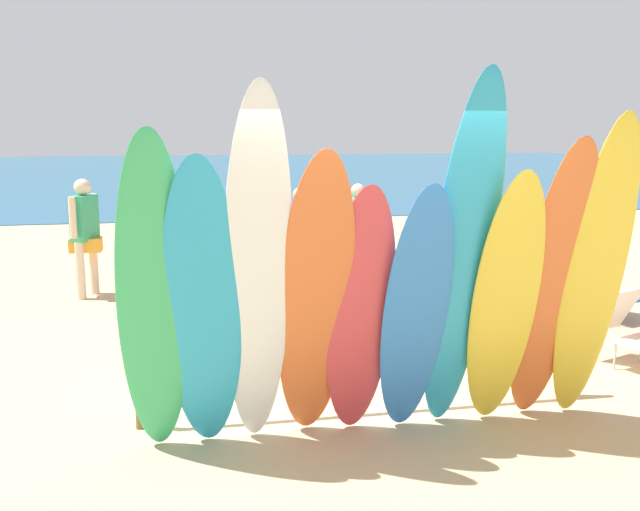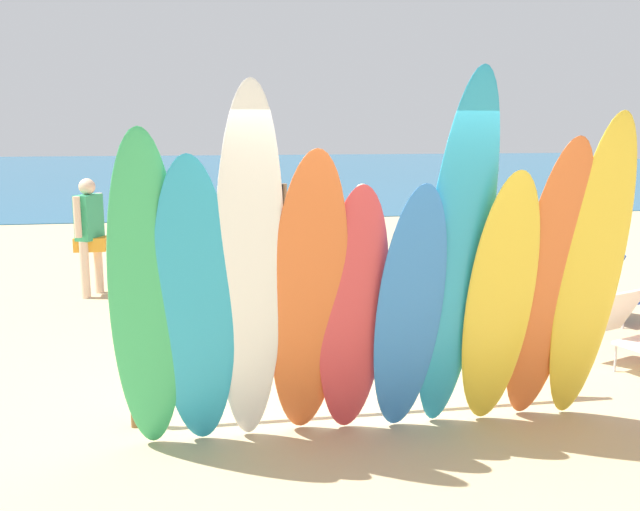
# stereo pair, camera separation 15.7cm
# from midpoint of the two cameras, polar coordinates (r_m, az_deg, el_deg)

# --- Properties ---
(ground) EXTENTS (60.00, 60.00, 0.00)m
(ground) POSITION_cam_midpoint_polar(r_m,az_deg,el_deg) (19.73, -6.82, 3.39)
(ground) COLOR tan
(ocean_water) EXTENTS (60.00, 40.00, 0.02)m
(ocean_water) POSITION_cam_midpoint_polar(r_m,az_deg,el_deg) (38.21, -8.86, 6.75)
(ocean_water) COLOR #235B7F
(ocean_water) RESTS_ON ground
(surfboard_rack) EXTENTS (3.84, 0.07, 0.73)m
(surfboard_rack) POSITION_cam_midpoint_polar(r_m,az_deg,el_deg) (5.98, 2.91, -7.17)
(surfboard_rack) COLOR brown
(surfboard_rack) RESTS_ON ground
(surfboard_green_0) EXTENTS (0.54, 0.63, 2.41)m
(surfboard_green_0) POSITION_cam_midpoint_polar(r_m,az_deg,el_deg) (5.11, -14.12, -3.42)
(surfboard_green_0) COLOR #38B266
(surfboard_green_0) RESTS_ON ground
(surfboard_teal_1) EXTENTS (0.62, 0.67, 2.23)m
(surfboard_teal_1) POSITION_cam_midpoint_polar(r_m,az_deg,el_deg) (5.11, -10.30, -4.28)
(surfboard_teal_1) COLOR #289EC6
(surfboard_teal_1) RESTS_ON ground
(surfboard_white_2) EXTENTS (0.50, 0.80, 2.71)m
(surfboard_white_2) POSITION_cam_midpoint_polar(r_m,az_deg,el_deg) (5.01, -5.98, -1.66)
(surfboard_white_2) COLOR white
(surfboard_white_2) RESTS_ON ground
(surfboard_orange_3) EXTENTS (0.60, 0.78, 2.27)m
(surfboard_orange_3) POSITION_cam_midpoint_polar(r_m,az_deg,el_deg) (5.19, -1.22, -3.70)
(surfboard_orange_3) COLOR orange
(surfboard_orange_3) RESTS_ON ground
(surfboard_red_4) EXTENTS (0.54, 0.59, 2.01)m
(surfboard_red_4) POSITION_cam_midpoint_polar(r_m,az_deg,el_deg) (5.32, 2.41, -4.76)
(surfboard_red_4) COLOR #D13D42
(surfboard_red_4) RESTS_ON ground
(surfboard_blue_5) EXTENTS (0.57, 0.64, 2.02)m
(surfboard_blue_5) POSITION_cam_midpoint_polar(r_m,az_deg,el_deg) (5.39, 6.90, -4.60)
(surfboard_blue_5) COLOR #337AD1
(surfboard_blue_5) RESTS_ON ground
(surfboard_teal_6) EXTENTS (0.59, 0.78, 2.82)m
(surfboard_teal_6) POSITION_cam_midpoint_polar(r_m,az_deg,el_deg) (5.40, 10.60, -0.32)
(surfboard_teal_6) COLOR #289EC6
(surfboard_teal_6) RESTS_ON ground
(surfboard_yellow_7) EXTENTS (0.56, 0.65, 2.10)m
(surfboard_yellow_7) POSITION_cam_midpoint_polar(r_m,az_deg,el_deg) (5.63, 13.90, -3.71)
(surfboard_yellow_7) COLOR yellow
(surfboard_yellow_7) RESTS_ON ground
(surfboard_orange_8) EXTENTS (0.57, 0.73, 2.34)m
(surfboard_orange_8) POSITION_cam_midpoint_polar(r_m,az_deg,el_deg) (5.78, 17.47, -2.32)
(surfboard_orange_8) COLOR orange
(surfboard_orange_8) RESTS_ON ground
(surfboard_yellow_9) EXTENTS (0.54, 0.75, 2.52)m
(surfboard_yellow_9) POSITION_cam_midpoint_polar(r_m,az_deg,el_deg) (5.88, 20.53, -1.41)
(surfboard_yellow_9) COLOR yellow
(surfboard_yellow_9) RESTS_ON ground
(beachgoer_strolling) EXTENTS (0.40, 0.50, 1.53)m
(beachgoer_strolling) POSITION_cam_midpoint_polar(r_m,az_deg,el_deg) (10.86, 2.64, 2.41)
(beachgoer_strolling) COLOR beige
(beachgoer_strolling) RESTS_ON ground
(beachgoer_midbeach) EXTENTS (0.40, 0.58, 1.52)m
(beachgoer_midbeach) POSITION_cam_midpoint_polar(r_m,az_deg,el_deg) (10.62, -11.18, 2.02)
(beachgoer_midbeach) COLOR #9E704C
(beachgoer_midbeach) RESTS_ON ground
(beachgoer_near_rack) EXTENTS (0.62, 0.30, 1.66)m
(beachgoer_near_rack) POSITION_cam_midpoint_polar(r_m,az_deg,el_deg) (11.96, -4.88, 3.47)
(beachgoer_near_rack) COLOR #9E704C
(beachgoer_near_rack) RESTS_ON ground
(beachgoer_by_water) EXTENTS (0.44, 0.58, 1.67)m
(beachgoer_by_water) POSITION_cam_midpoint_polar(r_m,az_deg,el_deg) (10.46, -18.84, 2.00)
(beachgoer_by_water) COLOR beige
(beachgoer_by_water) RESTS_ON ground
(beachgoer_photographing) EXTENTS (0.52, 0.38, 1.56)m
(beachgoer_photographing) POSITION_cam_midpoint_polar(r_m,az_deg,el_deg) (9.84, -2.05, 1.68)
(beachgoer_photographing) COLOR tan
(beachgoer_photographing) RESTS_ON ground
(beach_chair_red) EXTENTS (0.69, 0.85, 0.80)m
(beach_chair_red) POSITION_cam_midpoint_polar(r_m,az_deg,el_deg) (9.58, 21.77, -2.21)
(beach_chair_red) COLOR #B7B7BC
(beach_chair_red) RESTS_ON ground
(beach_chair_blue) EXTENTS (0.73, 0.87, 0.79)m
(beach_chair_blue) POSITION_cam_midpoint_polar(r_m,az_deg,el_deg) (7.74, 23.19, -5.23)
(beach_chair_blue) COLOR #B7B7BC
(beach_chair_blue) RESTS_ON ground
(beach_chair_striped) EXTENTS (0.75, 0.88, 0.79)m
(beach_chair_striped) POSITION_cam_midpoint_polar(r_m,az_deg,el_deg) (8.79, 16.08, -2.98)
(beach_chair_striped) COLOR #B7B7BC
(beach_chair_striped) RESTS_ON ground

